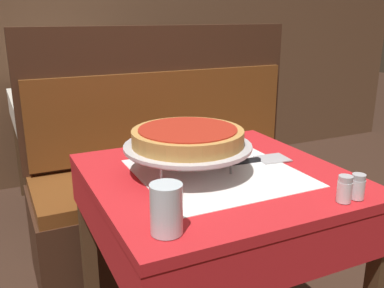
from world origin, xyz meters
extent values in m
cube|color=red|center=(0.00, 0.00, 0.71)|extent=(0.76, 0.76, 0.03)
cube|color=white|center=(0.00, 0.00, 0.73)|extent=(0.47, 0.47, 0.00)
cube|color=red|center=(0.00, 0.00, 0.63)|extent=(0.76, 0.76, 0.14)
cube|color=#4C331E|center=(-0.35, 0.35, 0.35)|extent=(0.05, 0.05, 0.70)
cube|color=#4C331E|center=(0.35, 0.35, 0.35)|extent=(0.05, 0.05, 0.70)
cube|color=beige|center=(-0.16, 1.57, 0.72)|extent=(0.70, 0.70, 0.03)
cube|color=white|center=(-0.16, 1.57, 0.74)|extent=(0.44, 0.44, 0.00)
cube|color=beige|center=(-0.16, 1.57, 0.64)|extent=(0.70, 0.70, 0.13)
cube|color=#4C331E|center=(-0.48, 1.25, 0.35)|extent=(0.05, 0.05, 0.71)
cube|color=#4C331E|center=(0.16, 1.25, 0.35)|extent=(0.05, 0.05, 0.71)
cube|color=#4C331E|center=(-0.48, 1.88, 0.35)|extent=(0.05, 0.05, 0.71)
cube|color=#4C331E|center=(0.16, 1.88, 0.35)|extent=(0.05, 0.05, 0.71)
cube|color=#3D2316|center=(0.18, 0.69, 0.21)|extent=(1.40, 0.51, 0.42)
cube|color=brown|center=(0.18, 0.69, 0.45)|extent=(1.38, 0.50, 0.06)
cube|color=#3D2316|center=(0.18, 0.92, 0.81)|extent=(1.40, 0.06, 0.66)
cube|color=brown|center=(0.18, 0.88, 0.71)|extent=(1.35, 0.02, 0.43)
cube|color=brown|center=(0.00, 2.06, 1.20)|extent=(6.00, 0.04, 2.40)
cylinder|color=#ADADB2|center=(-0.08, 0.17, 0.77)|extent=(0.01, 0.01, 0.07)
cylinder|color=#ADADB2|center=(-0.20, -0.03, 0.77)|extent=(0.01, 0.01, 0.07)
cylinder|color=#ADADB2|center=(0.03, -0.03, 0.77)|extent=(0.01, 0.01, 0.07)
cylinder|color=#ADADB2|center=(-0.08, 0.04, 0.80)|extent=(0.27, 0.27, 0.01)
cylinder|color=silver|center=(-0.08, 0.04, 0.81)|extent=(0.38, 0.38, 0.01)
cylinder|color=silver|center=(-0.08, 0.04, 0.81)|extent=(0.39, 0.39, 0.01)
cylinder|color=#C68E47|center=(-0.08, 0.04, 0.84)|extent=(0.34, 0.34, 0.05)
cylinder|color=#B22819|center=(-0.08, 0.04, 0.87)|extent=(0.30, 0.30, 0.01)
cube|color=#BCBCC1|center=(0.23, 0.03, 0.73)|extent=(0.11, 0.09, 0.00)
cube|color=black|center=(0.08, 0.04, 0.73)|extent=(0.19, 0.04, 0.01)
cylinder|color=silver|center=(-0.29, -0.29, 0.79)|extent=(0.07, 0.07, 0.12)
cylinder|color=silver|center=(0.19, -0.33, 0.76)|extent=(0.04, 0.04, 0.06)
cylinder|color=#B7B7BC|center=(0.19, -0.33, 0.79)|extent=(0.04, 0.04, 0.02)
cylinder|color=silver|center=(0.24, -0.33, 0.76)|extent=(0.04, 0.04, 0.05)
cylinder|color=#B7B7BC|center=(0.24, -0.33, 0.79)|extent=(0.04, 0.04, 0.02)
cube|color=black|center=(-0.12, 1.62, 0.75)|extent=(0.15, 0.15, 0.03)
cylinder|color=black|center=(-0.12, 1.62, 0.83)|extent=(0.01, 0.01, 0.13)
cylinder|color=gold|center=(-0.12, 1.67, 0.82)|extent=(0.04, 0.04, 0.10)
cylinder|color=white|center=(-0.16, 1.59, 0.82)|extent=(0.04, 0.04, 0.10)
cylinder|color=red|center=(-0.07, 1.59, 0.82)|extent=(0.04, 0.04, 0.10)
camera|label=1|loc=(-0.60, -1.09, 1.20)|focal=40.00mm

